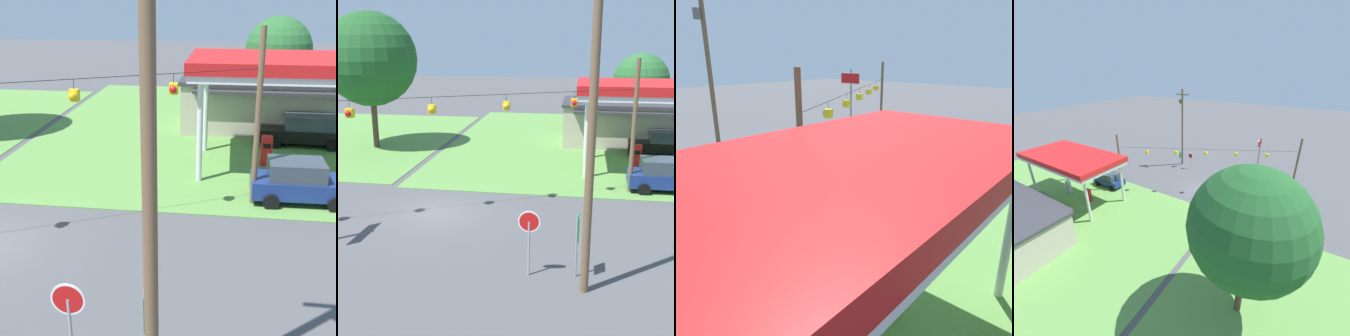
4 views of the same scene
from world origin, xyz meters
The scene contains 9 objects.
ground_plane centered at (0.00, 0.00, 0.00)m, with size 160.00×160.00×0.00m, color #4C4C4F.
gas_station_canopy centered at (12.47, 9.62, 5.17)m, with size 11.94×6.09×5.67m.
fuel_pump_near centered at (10.50, 9.62, 0.81)m, with size 0.71×0.56×1.70m.
car_at_pumps_front centered at (11.63, 5.45, 0.95)m, with size 4.27×2.17×1.86m.
stop_sign_roadside centered at (5.20, -5.36, 1.81)m, with size 0.80×0.08×2.50m.
stop_sign_overhead centered at (-5.08, -5.12, 4.76)m, with size 0.22×2.17×6.77m.
route_sign centered at (6.93, -5.20, 1.71)m, with size 0.10×0.70×2.40m.
utility_pole_main centered at (7.25, -6.18, 6.61)m, with size 2.20×0.44×11.92m.
signal_span_gantry centered at (0.00, -0.02, 4.11)m, with size 19.61×10.24×7.36m.
Camera 3 is at (17.50, 14.12, 7.64)m, focal length 35.00 mm.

